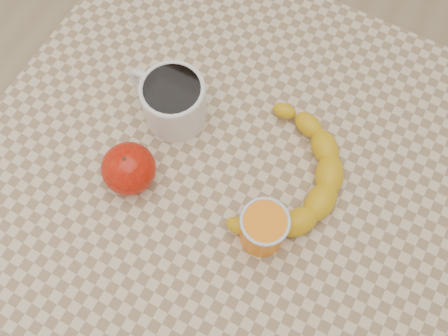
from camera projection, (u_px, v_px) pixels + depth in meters
The scene contains 6 objects.
ground at pixel (224, 265), 1.49m from camera, with size 3.00×3.00×0.00m, color tan.
table at pixel (224, 191), 0.87m from camera, with size 0.80×0.80×0.75m.
coffee_mug at pixel (172, 100), 0.79m from camera, with size 0.15×0.11×0.09m.
orange_juice_glass at pixel (263, 228), 0.72m from camera, with size 0.07×0.07×0.08m.
apple at pixel (129, 169), 0.75m from camera, with size 0.10×0.10×0.08m.
banana at pixel (287, 178), 0.77m from camera, with size 0.21×0.29×0.04m, color gold, non-canonical shape.
Camera 1 is at (0.14, -0.26, 1.49)m, focal length 40.00 mm.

